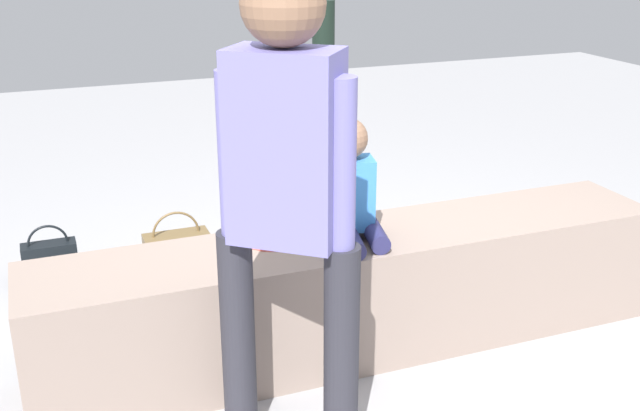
% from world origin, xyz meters
% --- Properties ---
extents(ground_plane, '(12.00, 12.00, 0.00)m').
position_xyz_m(ground_plane, '(0.00, 0.00, 0.00)').
color(ground_plane, '#9A999C').
extents(concrete_ledge, '(2.63, 0.46, 0.51)m').
position_xyz_m(concrete_ledge, '(0.00, 0.00, 0.25)').
color(concrete_ledge, gray).
rests_on(concrete_ledge, ground_plane).
extents(child_seated, '(0.28, 0.34, 0.48)m').
position_xyz_m(child_seated, '(-0.05, -0.01, 0.72)').
color(child_seated, navy).
rests_on(child_seated, concrete_ledge).
extents(adult_standing, '(0.39, 0.36, 1.59)m').
position_xyz_m(adult_standing, '(-0.48, -0.51, 0.96)').
color(adult_standing, '#2B2A32').
rests_on(adult_standing, ground_plane).
extents(cake_plate, '(0.22, 0.22, 0.07)m').
position_xyz_m(cake_plate, '(-0.35, 0.08, 0.53)').
color(cake_plate, '#E0594C').
rests_on(cake_plate, concrete_ledge).
extents(gift_bag, '(0.20, 0.11, 0.30)m').
position_xyz_m(gift_bag, '(0.54, 0.60, 0.13)').
color(gift_bag, '#59C6B2').
rests_on(gift_bag, ground_plane).
extents(railing_post, '(0.36, 0.36, 1.33)m').
position_xyz_m(railing_post, '(0.21, 0.93, 0.52)').
color(railing_post, black).
rests_on(railing_post, ground_plane).
extents(water_bottle_near_gift, '(0.06, 0.06, 0.22)m').
position_xyz_m(water_bottle_near_gift, '(0.80, 0.64, 0.10)').
color(water_bottle_near_gift, silver).
rests_on(water_bottle_near_gift, ground_plane).
extents(party_cup_red, '(0.08, 0.08, 0.11)m').
position_xyz_m(party_cup_red, '(-0.55, 0.59, 0.05)').
color(party_cup_red, red).
rests_on(party_cup_red, ground_plane).
extents(cake_box_white, '(0.35, 0.36, 0.12)m').
position_xyz_m(cake_box_white, '(-1.05, 0.73, 0.06)').
color(cake_box_white, white).
rests_on(cake_box_white, ground_plane).
extents(handbag_black_leather, '(0.26, 0.11, 0.29)m').
position_xyz_m(handbag_black_leather, '(-1.17, 1.13, 0.11)').
color(handbag_black_leather, black).
rests_on(handbag_black_leather, ground_plane).
extents(handbag_brown_canvas, '(0.33, 0.13, 0.32)m').
position_xyz_m(handbag_brown_canvas, '(-0.56, 1.03, 0.11)').
color(handbag_brown_canvas, brown).
rests_on(handbag_brown_canvas, ground_plane).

